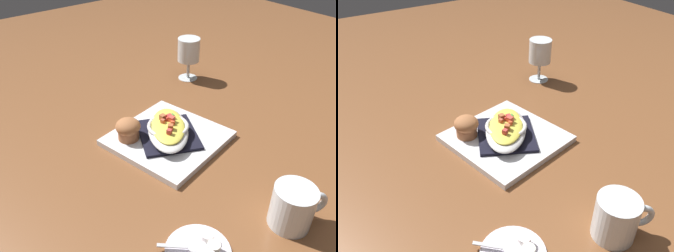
# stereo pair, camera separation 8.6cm
# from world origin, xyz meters

# --- Properties ---
(ground_plane) EXTENTS (2.60, 2.60, 0.00)m
(ground_plane) POSITION_xyz_m (0.00, 0.00, 0.00)
(ground_plane) COLOR brown
(square_plate) EXTENTS (0.30, 0.30, 0.02)m
(square_plate) POSITION_xyz_m (0.00, 0.00, 0.01)
(square_plate) COLOR white
(square_plate) RESTS_ON ground_plane
(folded_napkin) EXTENTS (0.19, 0.20, 0.01)m
(folded_napkin) POSITION_xyz_m (0.00, 0.00, 0.02)
(folded_napkin) COLOR black
(folded_napkin) RESTS_ON square_plate
(gratin_dish) EXTENTS (0.19, 0.22, 0.05)m
(gratin_dish) POSITION_xyz_m (0.00, -0.00, 0.04)
(gratin_dish) COLOR silver
(gratin_dish) RESTS_ON folded_napkin
(muffin) EXTENTS (0.06, 0.06, 0.06)m
(muffin) POSITION_xyz_m (-0.08, 0.05, 0.04)
(muffin) COLOR #A4613B
(muffin) RESTS_ON square_plate
(coffee_mug) EXTENTS (0.11, 0.08, 0.09)m
(coffee_mug) POSITION_xyz_m (0.01, -0.35, 0.04)
(coffee_mug) COLOR white
(coffee_mug) RESTS_ON ground_plane
(stemmed_glass) EXTENTS (0.07, 0.07, 0.14)m
(stemmed_glass) POSITION_xyz_m (0.28, 0.23, 0.09)
(stemmed_glass) COLOR white
(stemmed_glass) RESTS_ON ground_plane
(spoon) EXTENTS (0.08, 0.08, 0.01)m
(spoon) POSITION_xyz_m (-0.17, -0.29, 0.01)
(spoon) COLOR silver
(spoon) RESTS_ON creamer_saucer
(creamer_cup_1) EXTENTS (0.02, 0.02, 0.02)m
(creamer_cup_1) POSITION_xyz_m (-0.15, -0.31, 0.02)
(creamer_cup_1) COLOR white
(creamer_cup_1) RESTS_ON creamer_saucer
(creamer_cup_2) EXTENTS (0.02, 0.02, 0.02)m
(creamer_cup_2) POSITION_xyz_m (-0.14, -0.29, 0.02)
(creamer_cup_2) COLOR white
(creamer_cup_2) RESTS_ON creamer_saucer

